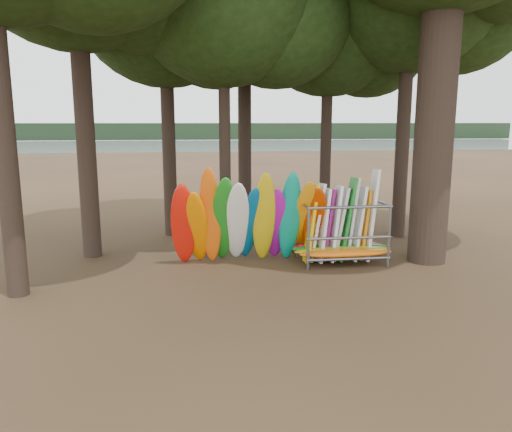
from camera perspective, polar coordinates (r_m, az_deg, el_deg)
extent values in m
plane|color=#47331E|center=(14.81, 2.88, -6.36)|extent=(120.00, 120.00, 0.00)
plane|color=gray|center=(74.10, -5.46, 7.33)|extent=(160.00, 160.00, 0.00)
cube|color=black|center=(123.97, -6.31, 9.59)|extent=(160.00, 4.00, 4.00)
cylinder|color=black|center=(16.90, -19.37, 15.95)|extent=(0.59, 0.59, 12.12)
cylinder|color=black|center=(19.39, -10.10, 13.22)|extent=(0.51, 0.51, 10.49)
cylinder|color=black|center=(21.35, -1.33, 15.11)|extent=(0.56, 0.56, 11.96)
cylinder|color=black|center=(20.67, 8.10, 12.46)|extent=(0.44, 0.44, 10.02)
ellipsoid|color=black|center=(21.08, 8.37, 22.02)|extent=(7.37, 7.37, 6.41)
cylinder|color=black|center=(17.46, -3.65, 13.36)|extent=(0.40, 0.40, 10.31)
cylinder|color=black|center=(19.67, 16.73, 14.32)|extent=(0.51, 0.51, 11.45)
cylinder|color=black|center=(16.43, 20.37, 19.30)|extent=(1.17, 1.17, 13.96)
ellipsoid|color=red|center=(15.22, -8.30, -0.96)|extent=(0.79, 1.16, 2.69)
ellipsoid|color=orange|center=(15.25, -6.76, -1.31)|extent=(0.85, 1.55, 2.51)
ellipsoid|color=#F15E0E|center=(15.13, -5.24, -0.01)|extent=(0.79, 1.30, 3.16)
ellipsoid|color=#1D831D|center=(15.24, -3.70, -0.46)|extent=(0.81, 1.80, 2.93)
ellipsoid|color=white|center=(15.23, -2.16, -0.73)|extent=(0.80, 1.88, 2.77)
ellipsoid|color=#055C8D|center=(15.45, -0.70, -0.91)|extent=(0.81, 1.82, 2.62)
ellipsoid|color=gold|center=(15.25, 0.92, -0.20)|extent=(0.77, 1.56, 3.04)
ellipsoid|color=#A613A8|center=(15.58, 2.28, -0.93)|extent=(0.85, 1.56, 2.52)
ellipsoid|color=#09967B|center=(15.46, 3.87, -0.08)|extent=(0.68, 1.26, 3.01)
ellipsoid|color=orange|center=(15.70, 5.22, -0.45)|extent=(0.84, 1.82, 2.75)
ellipsoid|color=#B92F00|center=(15.77, 6.71, -0.86)|extent=(0.87, 1.39, 2.51)
ellipsoid|color=orange|center=(15.42, 10.25, -4.20)|extent=(2.90, 0.55, 0.24)
ellipsoid|color=#A39B15|center=(15.72, 9.90, -3.90)|extent=(3.10, 0.55, 0.24)
ellipsoid|color=#19701F|center=(16.06, 9.51, -3.57)|extent=(3.10, 0.55, 0.24)
ellipsoid|color=red|center=(16.33, 9.22, -3.33)|extent=(2.91, 0.55, 0.24)
cube|color=yellow|center=(15.54, 6.30, -0.91)|extent=(0.43, 0.76, 2.48)
cube|color=white|center=(15.76, 6.83, -0.74)|extent=(0.56, 0.79, 2.48)
cube|color=white|center=(15.64, 7.68, -1.13)|extent=(0.41, 0.77, 2.35)
cube|color=#8E176E|center=(15.90, 8.15, -1.01)|extent=(0.42, 0.75, 2.31)
cube|color=white|center=(15.77, 9.00, -0.92)|extent=(0.39, 0.76, 2.42)
cube|color=silver|center=(15.96, 9.52, -0.92)|extent=(0.54, 0.75, 2.34)
cube|color=#1A7524|center=(15.88, 10.32, -0.39)|extent=(0.58, 0.77, 2.67)
cube|color=white|center=(16.11, 10.78, -0.32)|extent=(0.46, 0.77, 2.65)
cube|color=silver|center=(16.01, 11.64, -0.90)|extent=(0.45, 0.75, 2.39)
cube|color=orange|center=(16.21, 12.13, -1.01)|extent=(0.43, 0.77, 2.26)
cube|color=white|center=(16.07, 13.00, 0.05)|extent=(0.44, 0.79, 2.92)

